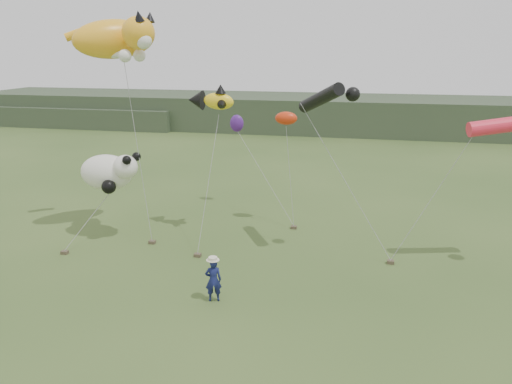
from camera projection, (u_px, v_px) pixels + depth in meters
ground at (217, 302)px, 19.88m from camera, size 120.00×120.00×0.00m
headland at (296, 113)px, 61.91m from camera, size 90.00×13.00×4.00m
festival_attendant at (213, 280)px, 19.76m from camera, size 0.76×0.62×1.79m
sandbag_anchors at (220, 247)px, 25.17m from camera, size 15.95×6.20×0.16m
cat_kite at (119, 38)px, 24.62m from camera, size 5.59×4.39×2.38m
fish_kite at (210, 100)px, 25.70m from camera, size 2.59×1.77×1.36m
tube_kites at (431, 112)px, 22.16m from camera, size 11.41×3.01×2.34m
panda_kite at (110, 172)px, 25.90m from camera, size 3.30×2.14×2.05m
misc_kites at (262, 121)px, 28.91m from camera, size 4.61×3.63×1.70m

